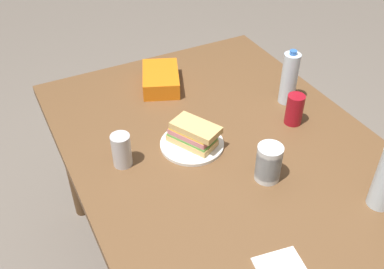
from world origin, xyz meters
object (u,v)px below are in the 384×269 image
soda_can_silver (122,150)px  sandwich (193,134)px  paper_plate (192,144)px  soda_can_red (294,109)px  chip_bag (161,79)px  plastic_cup_stack (269,163)px  dining_table (223,164)px  water_bottle_tall (289,78)px

soda_can_silver → sandwich: bearing=85.0°
sandwich → soda_can_silver: soda_can_silver is taller
paper_plate → sandwich: (0.00, 0.00, 0.05)m
soda_can_red → soda_can_silver: same height
chip_bag → plastic_cup_stack: bearing=-151.0°
dining_table → chip_bag: chip_bag is taller
plastic_cup_stack → soda_can_silver: size_ratio=1.07×
paper_plate → soda_can_silver: (-0.02, -0.26, 0.05)m
chip_bag → soda_can_silver: soda_can_silver is taller
paper_plate → chip_bag: size_ratio=1.00×
soda_can_red → water_bottle_tall: 0.15m
dining_table → soda_can_silver: 0.40m
soda_can_red → plastic_cup_stack: (0.21, -0.26, 0.00)m
paper_plate → chip_bag: (-0.41, 0.06, 0.03)m
soda_can_red → chip_bag: (-0.47, -0.35, -0.03)m
soda_can_red → chip_bag: bearing=-143.5°
paper_plate → soda_can_red: (0.05, 0.41, 0.05)m
paper_plate → chip_bag: chip_bag is taller
paper_plate → chip_bag: 0.42m
plastic_cup_stack → paper_plate: bearing=-150.8°
soda_can_red → soda_can_silver: bearing=-96.2°
paper_plate → water_bottle_tall: bearing=99.3°
soda_can_red → soda_can_silver: 0.67m
chip_bag → water_bottle_tall: size_ratio=0.99×
paper_plate → water_bottle_tall: water_bottle_tall is taller
dining_table → chip_bag: size_ratio=6.26×
dining_table → plastic_cup_stack: plastic_cup_stack is taller
sandwich → chip_bag: 0.42m
sandwich → dining_table: bearing=63.5°
sandwich → plastic_cup_stack: (0.26, 0.14, 0.01)m
dining_table → paper_plate: size_ratio=6.26×
sandwich → paper_plate: bearing=-126.0°
dining_table → soda_can_silver: bearing=-101.5°
dining_table → water_bottle_tall: 0.44m
sandwich → soda_can_red: soda_can_red is taller
soda_can_red → soda_can_silver: (-0.07, -0.66, 0.00)m
sandwich → chip_bag: bearing=172.0°
sandwich → water_bottle_tall: (-0.08, 0.47, 0.06)m
paper_plate → sandwich: sandwich is taller
dining_table → soda_can_red: 0.34m
sandwich → soda_can_red: size_ratio=1.64×
paper_plate → plastic_cup_stack: 0.30m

